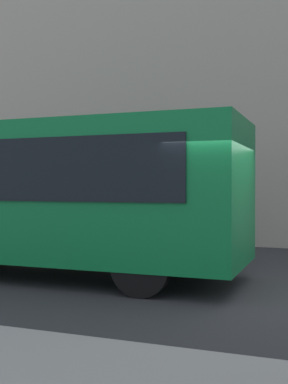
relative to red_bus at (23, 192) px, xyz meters
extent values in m
plane|color=#2B2B2D|center=(-4.68, 0.19, -1.68)|extent=(60.00, 60.00, 0.00)
cube|color=#A89E8E|center=(-4.68, -6.61, 4.32)|extent=(28.00, 0.80, 12.00)
cube|color=#0F7238|center=(-0.02, -0.01, 0.02)|extent=(9.00, 2.50, 2.60)
cylinder|color=black|center=(-3.02, -1.11, -1.18)|extent=(1.00, 0.28, 1.00)
cylinder|color=black|center=(-3.02, 1.09, -1.18)|extent=(1.00, 0.28, 1.00)
camera|label=1|loc=(-5.88, 8.51, 0.13)|focal=45.76mm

